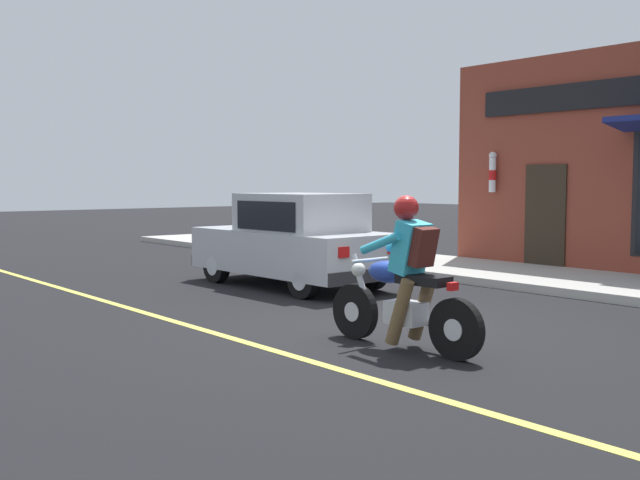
# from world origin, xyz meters

# --- Properties ---
(ground_plane) EXTENTS (80.00, 80.00, 0.00)m
(ground_plane) POSITION_xyz_m (0.00, 0.00, 0.00)
(ground_plane) COLOR black
(sidewalk_curb) EXTENTS (2.60, 22.00, 0.14)m
(sidewalk_curb) POSITION_xyz_m (5.05, 3.00, 0.07)
(sidewalk_curb) COLOR #ADAAA3
(sidewalk_curb) RESTS_ON ground
(lane_stripe) EXTENTS (0.12, 19.80, 0.01)m
(lane_stripe) POSITION_xyz_m (-1.80, 3.00, 0.00)
(lane_stripe) COLOR #D1C64C
(lane_stripe) RESTS_ON ground
(motorcycle_with_rider) EXTENTS (0.57, 2.02, 1.62)m
(motorcycle_with_rider) POSITION_xyz_m (-0.70, -1.09, 0.68)
(motorcycle_with_rider) COLOR black
(motorcycle_with_rider) RESTS_ON ground
(car_hatchback) EXTENTS (1.71, 3.81, 1.57)m
(car_hatchback) POSITION_xyz_m (1.31, 3.40, 0.77)
(car_hatchback) COLOR black
(car_hatchback) RESTS_ON ground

